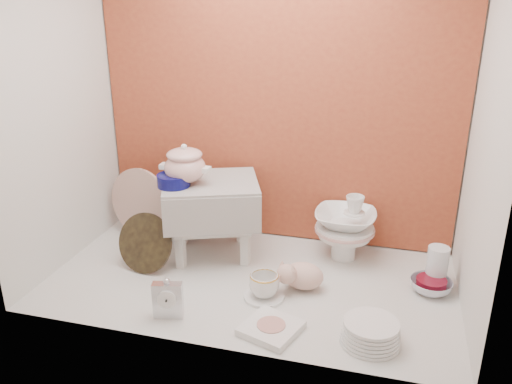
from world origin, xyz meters
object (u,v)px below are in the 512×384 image
Objects in this scene: floral_platter at (140,202)px; mantel_clock at (168,298)px; step_stool at (212,218)px; plush_pig at (303,275)px; crystal_bowl at (431,286)px; porcelain_tower at (345,227)px; dinner_plate_stack at (371,332)px; blue_white_vase at (180,212)px; gold_rim_teacup at (264,285)px; soup_tureen at (185,164)px.

mantel_clock is (0.45, -0.67, -0.10)m from floral_platter.
plush_pig is (0.49, -0.21, -0.13)m from step_stool.
floral_platter is 0.81m from mantel_clock.
floral_platter reaches higher than mantel_clock.
mantel_clock is 1.12m from crystal_bowl.
plush_pig is at bearing -112.28° from porcelain_tower.
step_stool is 1.20× the size of floral_platter.
crystal_bowl is at bearing 61.44° from dinner_plate_stack.
blue_white_vase is at bearing 176.64° from porcelain_tower.
step_stool is at bearing 137.83° from plush_pig.
dinner_plate_stack is at bearing -63.73° from plush_pig.
mantel_clock is at bearing -145.15° from gold_rim_teacup.
crystal_bowl is at bearing -6.36° from plush_pig.
floral_platter is at bearing -161.93° from blue_white_vase.
crystal_bowl is (1.02, 0.47, -0.06)m from mantel_clock.
step_stool is 1.96× the size of dinner_plate_stack.
soup_tureen reaches higher than mantel_clock.
plush_pig is 0.55m from crystal_bowl.
dinner_plate_stack is at bearing -75.14° from porcelain_tower.
gold_rim_teacup is (0.79, -0.44, -0.12)m from floral_platter.
mantel_clock is at bearing -132.18° from porcelain_tower.
blue_white_vase reaches higher than gold_rim_teacup.
porcelain_tower reaches higher than plush_pig.
step_stool reaches higher than mantel_clock.
porcelain_tower is at bearing 33.66° from mantel_clock.
dinner_plate_stack is at bearing -118.56° from crystal_bowl.
porcelain_tower is (1.07, 0.01, -0.02)m from floral_platter.
dinner_plate_stack is 0.67m from porcelain_tower.
soup_tureen is 0.74m from plush_pig.
gold_rim_teacup is 0.57× the size of dinner_plate_stack.
floral_platter reaches higher than porcelain_tower.
porcelain_tower is (0.63, 0.13, -0.03)m from step_stool.
porcelain_tower is (-0.17, 0.64, 0.12)m from dinner_plate_stack.
step_stool is 0.64m from porcelain_tower.
mantel_clock is at bearing -70.98° from blue_white_vase.
soup_tureen is 0.48m from floral_platter.
crystal_bowl is at bearing -11.80° from blue_white_vase.
soup_tureen is at bearing -165.54° from porcelain_tower.
gold_rim_teacup is (0.35, -0.32, -0.13)m from step_stool.
blue_white_vase is at bearing 120.73° from soup_tureen.
plush_pig is 0.19m from gold_rim_teacup.
step_stool reaches higher than floral_platter.
blue_white_vase is 1.41× the size of mantel_clock.
mantel_clock reaches higher than crystal_bowl.
crystal_bowl is at bearing -26.02° from step_stool.
plush_pig is 0.38m from porcelain_tower.
porcelain_tower reaches higher than crystal_bowl.
mantel_clock reaches higher than gold_rim_teacup.
gold_rim_teacup is at bearing -122.28° from porcelain_tower.
step_stool is 1.05m from crystal_bowl.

